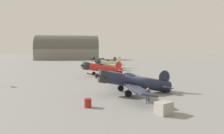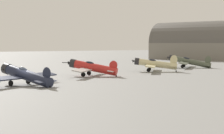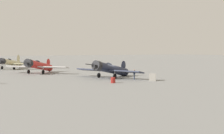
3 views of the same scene
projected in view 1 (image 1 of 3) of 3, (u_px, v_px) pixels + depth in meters
The scene contains 9 objects.
ground_plane at pixel (137, 93), 24.00m from camera, with size 400.00×400.00×0.00m, color gray.
airplane_foreground at pixel (133, 81), 23.77m from camera, with size 12.07×10.10×3.18m.
airplane_mid_apron at pixel (102, 68), 40.02m from camera, with size 10.38×10.52×3.09m.
airplane_far_line at pixel (108, 63), 56.25m from camera, with size 9.83×11.64×3.56m.
airplane_outer_stand at pixel (104, 61), 71.52m from camera, with size 11.20×10.55×3.20m.
ground_crew_mechanic at pixel (148, 94), 19.27m from camera, with size 0.47×0.46×1.60m.
equipment_crate at pixel (164, 108), 16.18m from camera, with size 1.66×1.61×1.03m.
fuel_drum at pixel (88, 103), 18.10m from camera, with size 0.70×0.70×0.82m.
distant_hangar at pixel (68, 51), 110.41m from camera, with size 26.96×37.25×15.46m.
Camera 1 is at (-23.67, -2.80, 5.27)m, focal length 31.40 mm.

